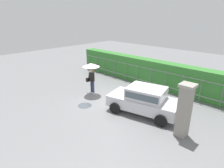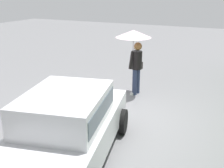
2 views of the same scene
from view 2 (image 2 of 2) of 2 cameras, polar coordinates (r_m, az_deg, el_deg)
ground_plane at (r=7.66m, az=1.47°, el=-6.66°), size 40.00×40.00×0.00m
car at (r=5.58m, az=-8.97°, el=-7.97°), size 3.97×2.50×1.48m
pedestrian at (r=8.84m, az=4.66°, el=8.00°), size 1.12×1.12×2.11m
puddle_near at (r=9.02m, az=-7.06°, el=-2.71°), size 0.80×0.80×0.00m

